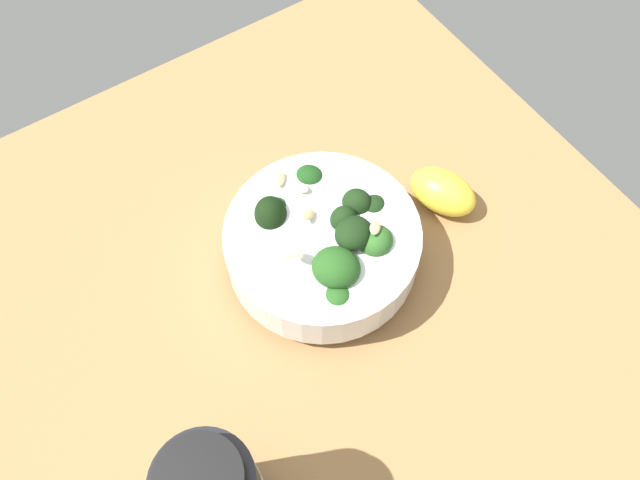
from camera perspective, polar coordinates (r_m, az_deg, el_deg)
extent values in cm
cube|color=#996D42|center=(68.09, -1.04, -3.42)|extent=(66.82, 66.82, 3.92)
cylinder|color=white|center=(66.25, 0.00, -1.38)|extent=(10.33, 10.33, 1.51)
cylinder|color=white|center=(63.61, 0.00, -0.10)|extent=(18.78, 18.78, 4.52)
cylinder|color=silver|center=(62.00, 0.00, 0.74)|extent=(16.02, 16.02, 0.80)
cylinder|color=#3C7A32|center=(65.10, -3.17, 2.27)|extent=(1.22, 1.21, 1.52)
ellipsoid|color=#194216|center=(63.97, -3.23, 2.90)|extent=(2.91, 3.11, 2.97)
cylinder|color=#3C7A32|center=(64.81, 3.11, 2.46)|extent=(1.49, 1.52, 1.76)
ellipsoid|color=black|center=(63.44, 3.18, 3.23)|extent=(4.28, 3.94, 3.80)
cylinder|color=#589D47|center=(64.01, -4.20, 1.52)|extent=(1.74, 1.92, 1.42)
ellipsoid|color=black|center=(62.69, -4.29, 2.25)|extent=(5.18, 5.35, 4.51)
cylinder|color=#589D47|center=(66.62, -0.90, 4.80)|extent=(1.24, 1.25, 0.96)
ellipsoid|color=#194216|center=(65.53, -0.92, 5.45)|extent=(4.24, 4.32, 2.98)
cylinder|color=#589D47|center=(60.64, 1.38, -5.50)|extent=(1.41, 1.27, 1.40)
ellipsoid|color=#23511C|center=(59.31, 1.41, -4.93)|extent=(3.35, 3.82, 3.13)
cylinder|color=#3C7A32|center=(61.78, 2.87, -0.09)|extent=(1.53, 1.45, 1.15)
ellipsoid|color=black|center=(60.51, 2.93, 0.59)|extent=(5.51, 4.93, 3.55)
cylinder|color=#589D47|center=(62.86, 4.72, -0.93)|extent=(2.22, 1.86, 2.03)
ellipsoid|color=#2D6023|center=(61.21, 4.85, -0.08)|extent=(5.07, 5.37, 4.36)
cylinder|color=#3C7A32|center=(60.95, 1.37, -3.20)|extent=(2.05, 2.31, 1.75)
ellipsoid|color=#23511C|center=(59.29, 1.41, -2.40)|extent=(6.81, 6.58, 4.75)
cylinder|color=#2F662B|center=(65.20, 4.52, 2.27)|extent=(1.00, 1.04, 1.07)
ellipsoid|color=black|center=(64.13, 4.59, 2.86)|extent=(3.97, 4.45, 3.64)
cylinder|color=#589D47|center=(63.57, 1.78, 1.37)|extent=(1.53, 1.35, 1.59)
ellipsoid|color=black|center=(62.24, 1.81, 2.10)|extent=(3.72, 3.15, 3.51)
ellipsoid|color=#DBBC84|center=(59.92, 4.79, 1.07)|extent=(2.01, 1.90, 1.03)
ellipsoid|color=#DBBC84|center=(61.65, -1.00, 2.20)|extent=(1.88, 1.57, 1.31)
ellipsoid|color=#DBBC84|center=(58.49, -2.22, -1.06)|extent=(1.77, 2.03, 1.01)
ellipsoid|color=#DBBC84|center=(64.33, -3.46, 5.31)|extent=(2.01, 2.00, 0.74)
ellipsoid|color=#DBBC84|center=(63.82, -1.64, 4.55)|extent=(1.44, 2.04, 1.05)
ellipsoid|color=#DBBC84|center=(60.38, -2.22, -1.36)|extent=(2.05, 1.56, 1.08)
ellipsoid|color=yellow|center=(69.74, 10.59, 4.13)|extent=(7.01, 8.48, 4.31)
cylinder|color=black|center=(44.64, -10.43, -19.76)|extent=(5.84, 5.84, 1.62)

